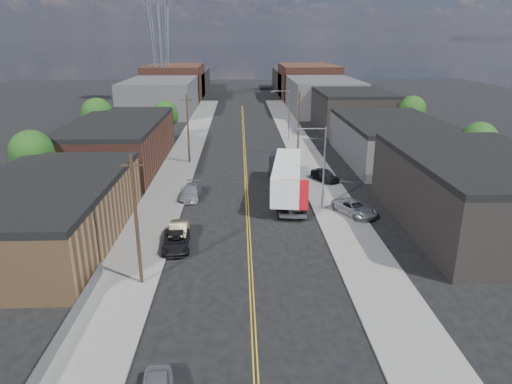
{
  "coord_description": "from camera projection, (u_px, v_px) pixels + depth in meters",
  "views": [
    {
      "loc": [
        -0.73,
        -20.47,
        17.44
      ],
      "look_at": [
        0.86,
        23.82,
        2.5
      ],
      "focal_mm": 32.0,
      "sensor_mm": 36.0,
      "label": 1
    }
  ],
  "objects": [
    {
      "name": "sidewalk_right",
      "position": [
        309.0,
        161.0,
        67.9
      ],
      "size": [
        5.0,
        140.0,
        0.15
      ],
      "primitive_type": "cube",
      "color": "slate",
      "rests_on": "ground"
    },
    {
      "name": "tree_left_mid",
      "position": [
        98.0,
        116.0,
        74.5
      ],
      "size": [
        5.1,
        5.04,
        8.37
      ],
      "color": "black",
      "rests_on": "ground"
    },
    {
      "name": "industrial_right_c",
      "position": [
        351.0,
        109.0,
        92.7
      ],
      "size": [
        14.0,
        22.0,
        7.6
      ],
      "color": "black",
      "rests_on": "ground"
    },
    {
      "name": "tree_right_near",
      "position": [
        479.0,
        142.0,
        58.54
      ],
      "size": [
        4.6,
        4.48,
        7.44
      ],
      "color": "black",
      "rests_on": "ground"
    },
    {
      "name": "ground",
      "position": [
        244.0,
        141.0,
        81.8
      ],
      "size": [
        260.0,
        260.0,
        0.0
      ],
      "primitive_type": "plane",
      "color": "black",
      "rests_on": "ground"
    },
    {
      "name": "car_left_c",
      "position": [
        176.0,
        241.0,
        39.7
      ],
      "size": [
        2.73,
        5.17,
        1.39
      ],
      "primitive_type": "imported",
      "rotation": [
        0.0,
        0.0,
        0.09
      ],
      "color": "black",
      "rests_on": "ground"
    },
    {
      "name": "centerline",
      "position": [
        245.0,
        162.0,
        67.6
      ],
      "size": [
        0.32,
        120.0,
        0.01
      ],
      "primitive_type": "cube",
      "color": "gold",
      "rests_on": "ground"
    },
    {
      "name": "warehouse_tan",
      "position": [
        47.0,
        212.0,
        40.52
      ],
      "size": [
        12.0,
        22.0,
        5.6
      ],
      "color": "brown",
      "rests_on": "ground"
    },
    {
      "name": "car_left_b",
      "position": [
        179.0,
        231.0,
        41.57
      ],
      "size": [
        1.69,
        4.57,
        1.49
      ],
      "primitive_type": "imported",
      "rotation": [
        0.0,
        0.0,
        0.02
      ],
      "color": "#847756",
      "rests_on": "ground"
    },
    {
      "name": "car_right_lot_c",
      "position": [
        325.0,
        175.0,
        58.23
      ],
      "size": [
        3.58,
        4.79,
        1.52
      ],
      "primitive_type": "imported",
      "rotation": [
        0.0,
        0.0,
        0.46
      ],
      "color": "black",
      "rests_on": "sidewalk_right"
    },
    {
      "name": "semi_truck",
      "position": [
        285.0,
        174.0,
        52.78
      ],
      "size": [
        4.64,
        17.26,
        4.44
      ],
      "rotation": [
        0.0,
        0.0,
        -0.13
      ],
      "color": "silver",
      "rests_on": "ground"
    },
    {
      "name": "utility_pole_left_far",
      "position": [
        188.0,
        129.0,
        65.68
      ],
      "size": [
        1.6,
        0.26,
        10.0
      ],
      "color": "black",
      "rests_on": "ground"
    },
    {
      "name": "chainlink_fence",
      "position": [
        65.0,
        330.0,
        27.7
      ],
      "size": [
        0.05,
        16.0,
        1.22
      ],
      "color": "slate",
      "rests_on": "ground"
    },
    {
      "name": "industrial_right_b",
      "position": [
        391.0,
        140.0,
        68.32
      ],
      "size": [
        14.0,
        24.0,
        6.1
      ],
      "color": "#323234",
      "rests_on": "ground"
    },
    {
      "name": "sidewalk_left",
      "position": [
        181.0,
        163.0,
        67.25
      ],
      "size": [
        5.0,
        140.0,
        0.15
      ],
      "primitive_type": "cube",
      "color": "slate",
      "rests_on": "ground"
    },
    {
      "name": "utility_pole_right",
      "position": [
        299.0,
        124.0,
        69.08
      ],
      "size": [
        1.6,
        0.26,
        10.0
      ],
      "color": "black",
      "rests_on": "ground"
    },
    {
      "name": "tree_left_far",
      "position": [
        166.0,
        114.0,
        81.77
      ],
      "size": [
        4.35,
        4.2,
        6.97
      ],
      "color": "black",
      "rests_on": "ground"
    },
    {
      "name": "tree_right_far",
      "position": [
        412.0,
        111.0,
        81.17
      ],
      "size": [
        4.85,
        4.76,
        7.91
      ],
      "color": "black",
      "rests_on": "ground"
    },
    {
      "name": "streetlight_near",
      "position": [
        320.0,
        162.0,
        47.22
      ],
      "size": [
        3.39,
        0.25,
        9.0
      ],
      "color": "gray",
      "rests_on": "ground"
    },
    {
      "name": "streetlight_far",
      "position": [
        287.0,
        111.0,
        80.36
      ],
      "size": [
        3.39,
        0.25,
        9.0
      ],
      "color": "gray",
      "rests_on": "ground"
    },
    {
      "name": "car_right_lot_a",
      "position": [
        354.0,
        208.0,
        46.97
      ],
      "size": [
        4.55,
        5.79,
        1.46
      ],
      "primitive_type": "imported",
      "rotation": [
        0.0,
        0.0,
        0.47
      ],
      "color": "#A4A7AA",
      "rests_on": "sidewalk_right"
    },
    {
      "name": "skyline_right_a",
      "position": [
        322.0,
        95.0,
        114.35
      ],
      "size": [
        16.0,
        30.0,
        8.0
      ],
      "primitive_type": "cube",
      "color": "#323234",
      "rests_on": "ground"
    },
    {
      "name": "utility_pole_left_near",
      "position": [
        136.0,
        220.0,
        32.53
      ],
      "size": [
        1.6,
        0.26,
        10.0
      ],
      "color": "black",
      "rests_on": "ground"
    },
    {
      "name": "car_left_d",
      "position": [
        191.0,
        192.0,
        52.31
      ],
      "size": [
        2.46,
        5.36,
        1.52
      ],
      "primitive_type": "imported",
      "rotation": [
        0.0,
        0.0,
        -0.06
      ],
      "color": "#9D9FA1",
      "rests_on": "ground"
    },
    {
      "name": "skyline_left_c",
      "position": [
        183.0,
        82.0,
        155.77
      ],
      "size": [
        16.0,
        40.0,
        7.0
      ],
      "primitive_type": "cube",
      "color": "black",
      "rests_on": "ground"
    },
    {
      "name": "skyline_left_a",
      "position": [
        162.0,
        96.0,
        112.99
      ],
      "size": [
        16.0,
        30.0,
        8.0
      ],
      "primitive_type": "cube",
      "color": "#323234",
      "rests_on": "ground"
    },
    {
      "name": "tree_left_near",
      "position": [
        32.0,
        154.0,
        50.93
      ],
      "size": [
        4.85,
        4.76,
        7.91
      ],
      "color": "black",
      "rests_on": "ground"
    },
    {
      "name": "warehouse_brown",
      "position": [
        119.0,
        143.0,
        64.99
      ],
      "size": [
        12.0,
        26.0,
        6.6
      ],
      "color": "#48261C",
      "rests_on": "ground"
    },
    {
      "name": "skyline_left_b",
      "position": [
        175.0,
        82.0,
        136.35
      ],
      "size": [
        16.0,
        26.0,
        10.0
      ],
      "primitive_type": "cube",
      "color": "#48261C",
      "rests_on": "ground"
    },
    {
      "name": "skyline_right_b",
      "position": [
        308.0,
        82.0,
        137.71
      ],
      "size": [
        16.0,
        26.0,
        10.0
      ],
      "primitive_type": "cube",
      "color": "#48261C",
      "rests_on": "ground"
    },
    {
      "name": "industrial_right_a",
      "position": [
        478.0,
        192.0,
        43.54
      ],
      "size": [
        14.0,
        22.0,
        7.1
      ],
      "color": "black",
      "rests_on": "ground"
    },
    {
      "name": "skyline_right_c",
      "position": [
        299.0,
        81.0,
        157.13
      ],
      "size": [
        16.0,
        40.0,
        7.0
      ],
      "primitive_type": "cube",
      "color": "black",
      "rests_on": "ground"
    }
  ]
}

